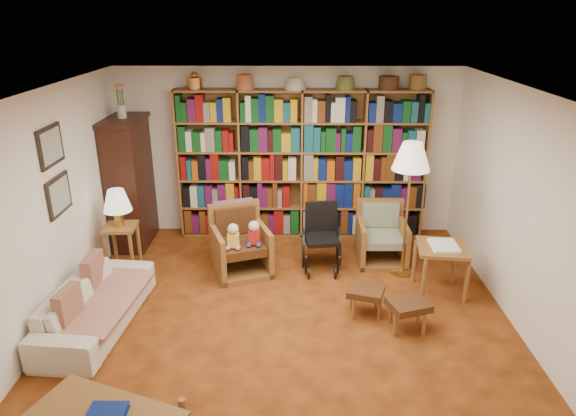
{
  "coord_description": "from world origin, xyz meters",
  "views": [
    {
      "loc": [
        0.08,
        -4.94,
        3.24
      ],
      "look_at": [
        0.02,
        0.6,
        1.09
      ],
      "focal_mm": 32.0,
      "sensor_mm": 36.0,
      "label": 1
    }
  ],
  "objects_px": {
    "armchair_sage": "(381,238)",
    "footstool_a": "(366,293)",
    "armchair_leather": "(242,244)",
    "side_table_lamp": "(122,238)",
    "side_table_papers": "(442,254)",
    "sofa": "(96,305)",
    "floor_lamp": "(411,162)",
    "wheelchair": "(321,238)",
    "footstool_b": "(408,307)"
  },
  "relations": [
    {
      "from": "armchair_sage",
      "to": "footstool_a",
      "type": "height_order",
      "value": "armchair_sage"
    },
    {
      "from": "armchair_leather",
      "to": "footstool_a",
      "type": "distance_m",
      "value": 1.85
    },
    {
      "from": "armchair_sage",
      "to": "footstool_a",
      "type": "relative_size",
      "value": 1.74
    },
    {
      "from": "side_table_papers",
      "to": "footstool_a",
      "type": "bearing_deg",
      "value": -152.53
    },
    {
      "from": "sofa",
      "to": "floor_lamp",
      "type": "bearing_deg",
      "value": -65.87
    },
    {
      "from": "sofa",
      "to": "floor_lamp",
      "type": "xyz_separation_m",
      "value": [
        3.56,
        1.24,
        1.26
      ]
    },
    {
      "from": "footstool_b",
      "to": "floor_lamp",
      "type": "bearing_deg",
      "value": 81.3
    },
    {
      "from": "side_table_lamp",
      "to": "side_table_papers",
      "type": "distance_m",
      "value": 4.04
    },
    {
      "from": "side_table_lamp",
      "to": "footstool_b",
      "type": "distance_m",
      "value": 3.71
    },
    {
      "from": "side_table_lamp",
      "to": "armchair_sage",
      "type": "xyz_separation_m",
      "value": [
        3.43,
        0.39,
        -0.16
      ]
    },
    {
      "from": "side_table_papers",
      "to": "footstool_b",
      "type": "bearing_deg",
      "value": -124.35
    },
    {
      "from": "wheelchair",
      "to": "floor_lamp",
      "type": "height_order",
      "value": "floor_lamp"
    },
    {
      "from": "footstool_a",
      "to": "footstool_b",
      "type": "height_order",
      "value": "footstool_b"
    },
    {
      "from": "wheelchair",
      "to": "footstool_b",
      "type": "relative_size",
      "value": 1.76
    },
    {
      "from": "footstool_a",
      "to": "footstool_b",
      "type": "xyz_separation_m",
      "value": [
        0.41,
        -0.3,
        0.02
      ]
    },
    {
      "from": "armchair_leather",
      "to": "wheelchair",
      "type": "xyz_separation_m",
      "value": [
        1.05,
        0.1,
        0.04
      ]
    },
    {
      "from": "sofa",
      "to": "floor_lamp",
      "type": "distance_m",
      "value": 3.97
    },
    {
      "from": "armchair_sage",
      "to": "side_table_papers",
      "type": "height_order",
      "value": "armchair_sage"
    },
    {
      "from": "side_table_lamp",
      "to": "footstool_a",
      "type": "height_order",
      "value": "side_table_lamp"
    },
    {
      "from": "armchair_leather",
      "to": "footstool_a",
      "type": "xyz_separation_m",
      "value": [
        1.5,
        -1.09,
        -0.1
      ]
    },
    {
      "from": "armchair_leather",
      "to": "side_table_lamp",
      "type": "bearing_deg",
      "value": -177.34
    },
    {
      "from": "sofa",
      "to": "wheelchair",
      "type": "relative_size",
      "value": 2.0
    },
    {
      "from": "side_table_papers",
      "to": "footstool_a",
      "type": "xyz_separation_m",
      "value": [
        -0.96,
        -0.5,
        -0.26
      ]
    },
    {
      "from": "armchair_sage",
      "to": "footstool_b",
      "type": "bearing_deg",
      "value": -89.05
    },
    {
      "from": "sofa",
      "to": "side_table_papers",
      "type": "height_order",
      "value": "side_table_papers"
    },
    {
      "from": "sofa",
      "to": "armchair_sage",
      "type": "relative_size",
      "value": 2.18
    },
    {
      "from": "wheelchair",
      "to": "side_table_papers",
      "type": "xyz_separation_m",
      "value": [
        1.4,
        -0.69,
        0.12
      ]
    },
    {
      "from": "side_table_lamp",
      "to": "floor_lamp",
      "type": "xyz_separation_m",
      "value": [
        3.66,
        -0.04,
        1.05
      ]
    },
    {
      "from": "floor_lamp",
      "to": "footstool_b",
      "type": "bearing_deg",
      "value": -98.7
    },
    {
      "from": "armchair_leather",
      "to": "armchair_sage",
      "type": "relative_size",
      "value": 1.16
    },
    {
      "from": "sofa",
      "to": "armchair_leather",
      "type": "height_order",
      "value": "armchair_leather"
    },
    {
      "from": "floor_lamp",
      "to": "footstool_b",
      "type": "height_order",
      "value": "floor_lamp"
    },
    {
      "from": "side_table_lamp",
      "to": "footstool_a",
      "type": "distance_m",
      "value": 3.22
    },
    {
      "from": "side_table_papers",
      "to": "footstool_b",
      "type": "xyz_separation_m",
      "value": [
        -0.54,
        -0.79,
        -0.24
      ]
    },
    {
      "from": "sofa",
      "to": "armchair_leather",
      "type": "xyz_separation_m",
      "value": [
        1.45,
        1.35,
        0.11
      ]
    },
    {
      "from": "footstool_b",
      "to": "armchair_sage",
      "type": "bearing_deg",
      "value": 90.95
    },
    {
      "from": "side_table_lamp",
      "to": "armchair_leather",
      "type": "bearing_deg",
      "value": 2.66
    },
    {
      "from": "armchair_leather",
      "to": "wheelchair",
      "type": "height_order",
      "value": "armchair_leather"
    },
    {
      "from": "armchair_leather",
      "to": "side_table_papers",
      "type": "relative_size",
      "value": 1.45
    },
    {
      "from": "sofa",
      "to": "wheelchair",
      "type": "height_order",
      "value": "wheelchair"
    },
    {
      "from": "floor_lamp",
      "to": "footstool_b",
      "type": "distance_m",
      "value": 1.78
    },
    {
      "from": "side_table_lamp",
      "to": "footstool_a",
      "type": "relative_size",
      "value": 1.39
    },
    {
      "from": "armchair_leather",
      "to": "armchair_sage",
      "type": "distance_m",
      "value": 1.91
    },
    {
      "from": "side_table_papers",
      "to": "footstool_b",
      "type": "relative_size",
      "value": 1.3
    },
    {
      "from": "side_table_lamp",
      "to": "floor_lamp",
      "type": "height_order",
      "value": "floor_lamp"
    },
    {
      "from": "armchair_sage",
      "to": "floor_lamp",
      "type": "height_order",
      "value": "floor_lamp"
    },
    {
      "from": "wheelchair",
      "to": "floor_lamp",
      "type": "bearing_deg",
      "value": -11.2
    },
    {
      "from": "wheelchair",
      "to": "footstool_a",
      "type": "relative_size",
      "value": 1.89
    },
    {
      "from": "footstool_a",
      "to": "sofa",
      "type": "bearing_deg",
      "value": -174.93
    },
    {
      "from": "armchair_leather",
      "to": "side_table_papers",
      "type": "xyz_separation_m",
      "value": [
        2.45,
        -0.59,
        0.16
      ]
    }
  ]
}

